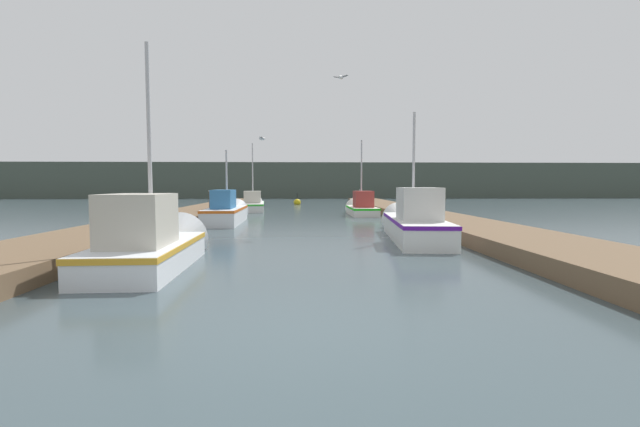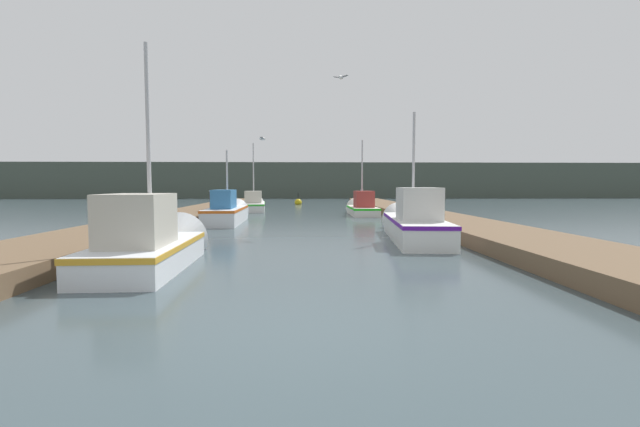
% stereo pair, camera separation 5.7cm
% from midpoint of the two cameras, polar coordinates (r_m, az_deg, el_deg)
% --- Properties ---
extents(ground_plane, '(200.00, 200.00, 0.00)m').
position_cam_midpoint_polar(ground_plane, '(4.84, -2.27, -16.21)').
color(ground_plane, '#38474C').
extents(dock_left, '(2.65, 40.00, 0.39)m').
position_cam_midpoint_polar(dock_left, '(21.35, -17.57, -0.27)').
color(dock_left, brown).
rests_on(dock_left, ground_plane).
extents(dock_right, '(2.65, 40.00, 0.39)m').
position_cam_midpoint_polar(dock_right, '(21.35, 12.98, -0.19)').
color(dock_right, brown).
rests_on(dock_right, ground_plane).
extents(distant_shore_ridge, '(120.00, 16.00, 4.42)m').
position_cam_midpoint_polar(distant_shore_ridge, '(60.49, -2.30, 4.36)').
color(distant_shore_ridge, '#424C42').
rests_on(distant_shore_ridge, ground_plane).
extents(fishing_boat_0, '(1.60, 4.41, 4.88)m').
position_cam_midpoint_polar(fishing_boat_0, '(9.38, -21.51, -3.68)').
color(fishing_boat_0, silver).
rests_on(fishing_boat_0, ground_plane).
extents(fishing_boat_1, '(1.97, 6.55, 4.18)m').
position_cam_midpoint_polar(fishing_boat_1, '(13.74, 12.00, -1.07)').
color(fishing_boat_1, silver).
rests_on(fishing_boat_1, ground_plane).
extents(fishing_boat_2, '(1.47, 5.55, 3.47)m').
position_cam_midpoint_polar(fishing_boat_2, '(19.29, -12.33, 0.25)').
color(fishing_boat_2, silver).
rests_on(fishing_boat_2, ground_plane).
extents(fishing_boat_3, '(1.40, 4.94, 4.54)m').
position_cam_midpoint_polar(fishing_boat_3, '(24.15, 5.38, 0.84)').
color(fishing_boat_3, silver).
rests_on(fishing_boat_3, ground_plane).
extents(fishing_boat_4, '(1.91, 6.25, 4.76)m').
position_cam_midpoint_polar(fishing_boat_4, '(28.49, -8.97, 1.24)').
color(fishing_boat_4, silver).
rests_on(fishing_boat_4, ground_plane).
extents(mooring_piling_0, '(0.32, 0.32, 1.38)m').
position_cam_midpoint_polar(mooring_piling_0, '(21.52, -14.29, 1.16)').
color(mooring_piling_0, '#473523').
rests_on(mooring_piling_0, ground_plane).
extents(mooring_piling_1, '(0.23, 0.23, 1.29)m').
position_cam_midpoint_polar(mooring_piling_1, '(32.58, 5.39, 2.05)').
color(mooring_piling_1, '#473523').
rests_on(mooring_piling_1, ground_plane).
extents(mooring_piling_2, '(0.35, 0.35, 0.98)m').
position_cam_midpoint_polar(mooring_piling_2, '(31.77, 5.77, 1.72)').
color(mooring_piling_2, '#473523').
rests_on(mooring_piling_2, ground_plane).
extents(channel_buoy, '(0.61, 0.61, 1.11)m').
position_cam_midpoint_polar(channel_buoy, '(36.26, -3.10, 1.49)').
color(channel_buoy, gold).
rests_on(channel_buoy, ground_plane).
extents(seagull_lead, '(0.54, 0.37, 0.12)m').
position_cam_midpoint_polar(seagull_lead, '(16.04, 2.65, 17.69)').
color(seagull_lead, white).
extents(seagull_1, '(0.30, 0.56, 0.12)m').
position_cam_midpoint_polar(seagull_1, '(18.40, -7.80, 9.86)').
color(seagull_1, white).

